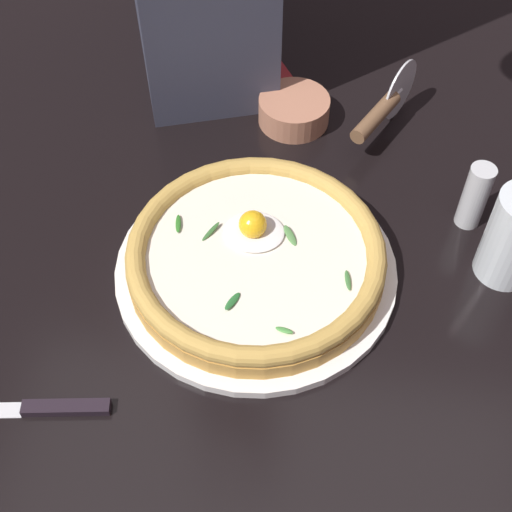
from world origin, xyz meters
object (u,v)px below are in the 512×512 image
Objects in this scene: side_bowl at (294,110)px; folded_napkin at (249,59)px; pizza at (256,255)px; pizza_cutter at (384,108)px; table_knife at (37,408)px; pepper_shaker at (475,196)px.

folded_napkin is (0.08, -0.13, -0.02)m from side_bowl.
pizza is 0.31m from pizza_cutter.
side_bowl is 0.46× the size of table_knife.
table_knife is 0.64m from folded_napkin.
folded_napkin is at bearing -33.16° from pizza_cutter.
pizza_cutter is at bearing 146.84° from folded_napkin.
folded_napkin is (0.07, -0.41, -0.03)m from pizza.
pizza_cutter is 0.19m from pepper_shaker.
pepper_shaker is (-0.33, 0.29, 0.04)m from folded_napkin.
pizza_cutter reaches higher than folded_napkin.
pizza_cutter is 1.65× the size of pepper_shaker.
pizza_cutter is 0.60m from table_knife.
pepper_shaker reaches higher than table_knife.
pizza is 0.30m from table_knife.
side_bowl is 0.66× the size of pizza_cutter.
table_knife is (0.22, 0.50, -0.02)m from side_bowl.
pizza_cutter is at bearing 177.14° from side_bowl.
pepper_shaker is (-0.26, -0.12, 0.01)m from pizza.
pizza_cutter is at bearing -53.39° from pepper_shaker.
side_bowl reaches higher than table_knife.
table_knife is 0.57m from pepper_shaker.
side_bowl is (-0.02, -0.28, -0.01)m from pizza.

